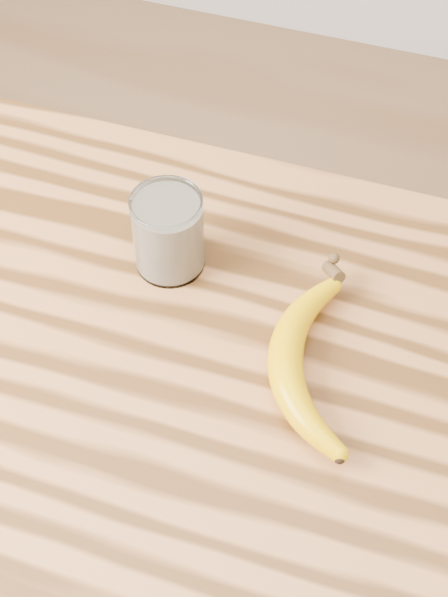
% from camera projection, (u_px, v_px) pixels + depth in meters
% --- Properties ---
extents(room, '(4.04, 4.04, 2.70)m').
position_uv_depth(room, '(51.00, 34.00, 0.59)').
color(room, brown).
rests_on(room, ground).
extents(table, '(1.20, 0.80, 0.90)m').
position_uv_depth(table, '(126.00, 430.00, 1.05)').
color(table, '#AD6E38').
rests_on(table, ground).
extents(smoothie_glass, '(0.09, 0.09, 0.11)m').
position_uv_depth(smoothie_glass, '(168.00, 233.00, 1.01)').
color(smoothie_glass, white).
rests_on(smoothie_glass, table).
extents(banana, '(0.21, 0.35, 0.04)m').
position_uv_depth(banana, '(284.00, 361.00, 0.93)').
color(banana, '#E6AC00').
rests_on(banana, table).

